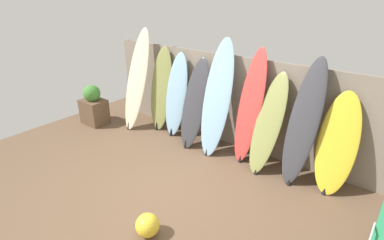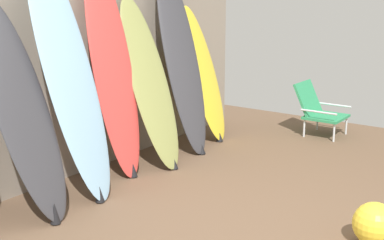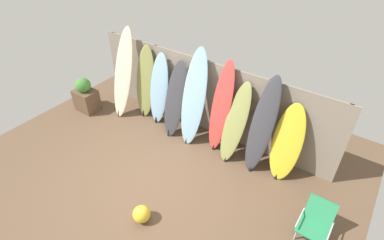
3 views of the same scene
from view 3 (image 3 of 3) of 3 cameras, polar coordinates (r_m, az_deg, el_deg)
ground at (r=6.24m, az=-7.83°, el=-10.79°), size 7.68×7.68×0.00m
fence_back at (r=6.88m, az=2.70°, el=4.44°), size 6.08×0.11×1.80m
surfboard_cream_0 at (r=7.65m, az=-13.01°, el=8.53°), size 0.57×0.85×2.17m
surfboard_olive_1 at (r=7.54m, az=-8.87°, el=7.05°), size 0.58×0.53×1.82m
surfboard_skyblue_2 at (r=7.26m, az=-6.31°, el=5.80°), size 0.53×0.47×1.75m
surfboard_charcoal_3 at (r=6.86m, az=-3.24°, el=3.83°), size 0.56×0.74×1.73m
surfboard_skyblue_4 at (r=6.51m, az=0.33°, el=4.09°), size 0.60×0.73×2.15m
surfboard_red_5 at (r=6.34m, az=5.53°, el=2.33°), size 0.52×0.57×2.04m
surfboard_olive_6 at (r=6.21m, az=8.23°, el=-0.62°), size 0.55×0.75×1.70m
surfboard_charcoal_7 at (r=5.96m, az=13.22°, el=-1.13°), size 0.55×0.69×2.03m
surfboard_yellow_8 at (r=6.04m, az=17.65°, el=-4.25°), size 0.63×0.61×1.57m
beach_chair at (r=5.55m, az=22.62°, el=-17.28°), size 0.50×0.57×0.64m
planter_box at (r=8.29m, az=-19.59°, el=4.31°), size 0.58×0.44×0.93m
beach_ball at (r=5.51m, az=-9.58°, el=-17.25°), size 0.31×0.31×0.31m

